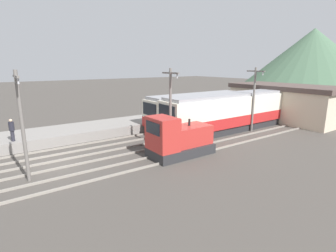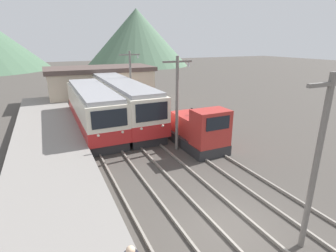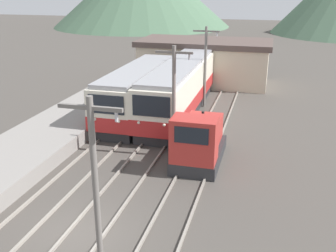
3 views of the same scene
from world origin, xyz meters
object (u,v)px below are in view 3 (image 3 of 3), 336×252
at_px(commuter_train_center, 181,90).
at_px(catenary_mast_mid, 174,98).
at_px(shunting_locomotive, 199,142).
at_px(catenary_mast_far, 205,64).
at_px(commuter_train_left, 138,93).
at_px(catenary_mast_near, 96,184).

height_order(commuter_train_center, catenary_mast_mid, catenary_mast_mid).
xyz_separation_m(shunting_locomotive, catenary_mast_far, (-1.49, 10.34, 2.21)).
bearing_deg(commuter_train_left, catenary_mast_far, 38.37).
relative_size(catenary_mast_near, catenary_mast_far, 1.00).
xyz_separation_m(catenary_mast_near, catenary_mast_far, (0.00, 19.88, 0.00)).
relative_size(shunting_locomotive, catenary_mast_far, 0.77).
height_order(shunting_locomotive, catenary_mast_mid, catenary_mast_mid).
xyz_separation_m(shunting_locomotive, catenary_mast_mid, (-1.49, 0.40, 2.21)).
bearing_deg(commuter_train_left, commuter_train_center, 30.05).
xyz_separation_m(commuter_train_center, catenary_mast_far, (1.51, 1.79, 1.68)).
distance_m(catenary_mast_near, catenary_mast_far, 19.88).
xyz_separation_m(commuter_train_left, catenary_mast_near, (4.31, -16.46, 1.76)).
distance_m(shunting_locomotive, catenary_mast_mid, 2.70).
bearing_deg(catenary_mast_far, commuter_train_left, -141.63).
height_order(commuter_train_center, catenary_mast_far, catenary_mast_far).
xyz_separation_m(catenary_mast_near, catenary_mast_mid, (0.00, 9.94, 0.00)).
relative_size(commuter_train_center, catenary_mast_near, 2.42).
bearing_deg(catenary_mast_mid, catenary_mast_far, 90.00).
relative_size(commuter_train_center, catenary_mast_far, 2.42).
height_order(commuter_train_center, shunting_locomotive, commuter_train_center).
bearing_deg(catenary_mast_far, catenary_mast_mid, -90.00).
bearing_deg(catenary_mast_near, catenary_mast_mid, 90.00).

